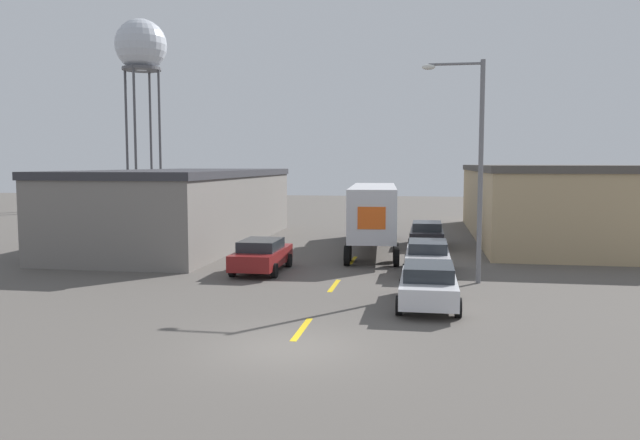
# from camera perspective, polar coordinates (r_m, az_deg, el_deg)

# --- Properties ---
(ground_plane) EXTENTS (160.00, 160.00, 0.00)m
(ground_plane) POSITION_cam_1_polar(r_m,az_deg,el_deg) (17.23, -2.92, -11.58)
(ground_plane) COLOR #56514C
(road_centerline) EXTENTS (0.20, 16.22, 0.01)m
(road_centerline) POSITION_cam_1_polar(r_m,az_deg,el_deg) (25.55, 1.30, -6.02)
(road_centerline) COLOR gold
(road_centerline) RESTS_ON ground_plane
(warehouse_left) EXTENTS (8.66, 20.74, 4.58)m
(warehouse_left) POSITION_cam_1_polar(r_m,az_deg,el_deg) (39.72, -12.25, 1.20)
(warehouse_left) COLOR slate
(warehouse_left) RESTS_ON ground_plane
(warehouse_right) EXTENTS (9.58, 23.16, 4.87)m
(warehouse_right) POSITION_cam_1_polar(r_m,az_deg,el_deg) (44.11, 19.98, 1.58)
(warehouse_right) COLOR tan
(warehouse_right) RESTS_ON ground_plane
(semi_truck) EXTENTS (3.50, 13.77, 3.74)m
(semi_truck) POSITION_cam_1_polar(r_m,az_deg,el_deg) (36.13, 4.94, 0.87)
(semi_truck) COLOR navy
(semi_truck) RESTS_ON ground_plane
(parked_car_left_far) EXTENTS (2.12, 4.71, 1.51)m
(parked_car_left_far) POSITION_cam_1_polar(r_m,az_deg,el_deg) (28.78, -5.36, -3.17)
(parked_car_left_far) COLOR maroon
(parked_car_left_far) RESTS_ON ground_plane
(parked_car_right_near) EXTENTS (2.12, 4.71, 1.51)m
(parked_car_right_near) POSITION_cam_1_polar(r_m,az_deg,el_deg) (22.09, 9.88, -5.78)
(parked_car_right_near) COLOR silver
(parked_car_right_near) RESTS_ON ground_plane
(parked_car_right_mid) EXTENTS (2.12, 4.71, 1.51)m
(parked_car_right_mid) POSITION_cam_1_polar(r_m,az_deg,el_deg) (28.56, 9.80, -3.29)
(parked_car_right_mid) COLOR #B2B2B7
(parked_car_right_mid) RESTS_ON ground_plane
(parked_car_right_far) EXTENTS (2.12, 4.71, 1.51)m
(parked_car_right_far) POSITION_cam_1_polar(r_m,az_deg,el_deg) (37.80, 9.74, -1.23)
(parked_car_right_far) COLOR black
(parked_car_right_far) RESTS_ON ground_plane
(water_tower) EXTENTS (5.71, 5.71, 21.02)m
(water_tower) POSITION_cam_1_polar(r_m,az_deg,el_deg) (74.87, -16.05, 14.87)
(water_tower) COLOR #47474C
(water_tower) RESTS_ON ground_plane
(street_lamp) EXTENTS (2.56, 0.32, 9.16)m
(street_lamp) POSITION_cam_1_polar(r_m,az_deg,el_deg) (26.46, 13.93, 5.63)
(street_lamp) COLOR slate
(street_lamp) RESTS_ON ground_plane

